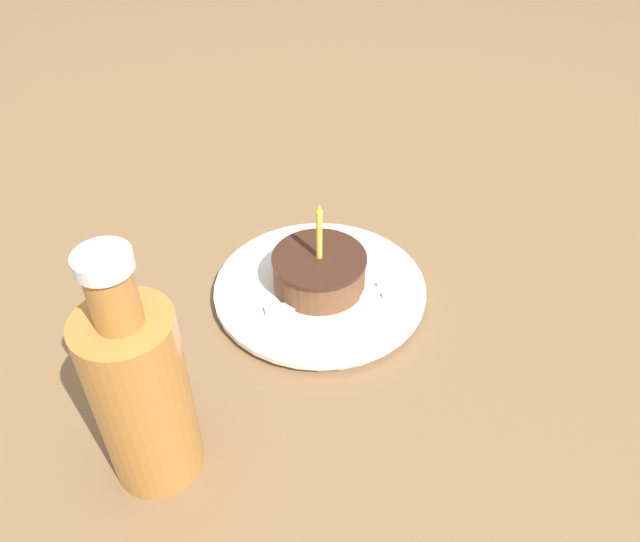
{
  "coord_description": "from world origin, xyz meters",
  "views": [
    {
      "loc": [
        0.08,
        0.55,
        0.49
      ],
      "look_at": [
        -0.02,
        0.03,
        0.04
      ],
      "focal_mm": 35.0,
      "sensor_mm": 36.0,
      "label": 1
    }
  ],
  "objects_px": {
    "bottle": "(141,392)",
    "cake_slice": "(319,271)",
    "fork": "(354,295)",
    "plate": "(320,289)"
  },
  "relations": [
    {
      "from": "plate",
      "to": "fork",
      "type": "xyz_separation_m",
      "value": [
        -0.03,
        0.03,
        0.01
      ]
    },
    {
      "from": "bottle",
      "to": "cake_slice",
      "type": "bearing_deg",
      "value": -133.77
    },
    {
      "from": "plate",
      "to": "bottle",
      "type": "relative_size",
      "value": 1.02
    },
    {
      "from": "cake_slice",
      "to": "fork",
      "type": "bearing_deg",
      "value": 141.11
    },
    {
      "from": "cake_slice",
      "to": "bottle",
      "type": "distance_m",
      "value": 0.27
    },
    {
      "from": "cake_slice",
      "to": "fork",
      "type": "relative_size",
      "value": 0.62
    },
    {
      "from": "plate",
      "to": "cake_slice",
      "type": "bearing_deg",
      "value": -23.75
    },
    {
      "from": "plate",
      "to": "cake_slice",
      "type": "distance_m",
      "value": 0.03
    },
    {
      "from": "fork",
      "to": "bottle",
      "type": "bearing_deg",
      "value": 36.72
    },
    {
      "from": "plate",
      "to": "fork",
      "type": "distance_m",
      "value": 0.04
    }
  ]
}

